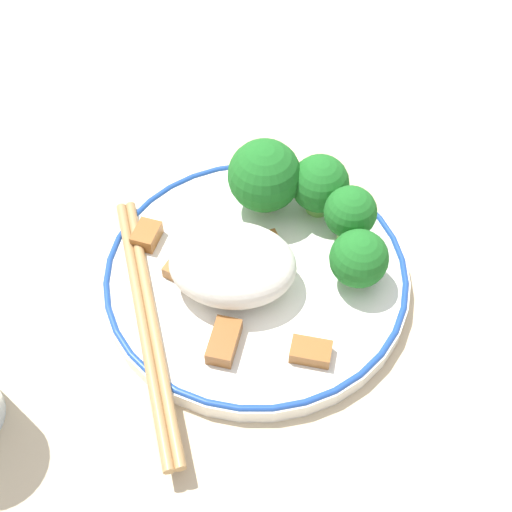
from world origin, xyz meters
name	(u,v)px	position (x,y,z in m)	size (l,w,h in m)	color
ground_plane	(256,283)	(0.00, 0.00, 0.00)	(3.00, 3.00, 0.00)	#C6B28E
plate	(256,276)	(0.00, 0.00, 0.01)	(0.24, 0.24, 0.02)	white
rice_mound	(233,265)	(0.02, 0.01, 0.04)	(0.10, 0.07, 0.05)	white
broccoli_back_left	(359,254)	(-0.08, 0.00, 0.04)	(0.04, 0.04, 0.05)	#72AD4C
broccoli_back_center	(350,213)	(-0.07, -0.04, 0.05)	(0.04, 0.04, 0.05)	#72AD4C
broccoli_back_right	(320,184)	(-0.04, -0.07, 0.04)	(0.05, 0.05, 0.05)	#72AD4C
broccoli_mid_left	(262,176)	(0.00, -0.07, 0.05)	(0.06, 0.06, 0.07)	#72AD4C
meat_near_front	(187,270)	(0.05, 0.01, 0.02)	(0.04, 0.03, 0.01)	#9E6633
meat_near_left	(311,352)	(-0.05, 0.07, 0.02)	(0.03, 0.02, 0.01)	#995B28
meat_near_right	(269,246)	(-0.01, -0.02, 0.02)	(0.03, 0.03, 0.01)	brown
meat_near_back	(224,342)	(0.02, 0.07, 0.02)	(0.02, 0.04, 0.01)	brown
meat_on_rice_edge	(147,235)	(0.09, -0.02, 0.02)	(0.02, 0.03, 0.01)	#995B28
chopsticks	(147,321)	(0.07, 0.05, 0.02)	(0.09, 0.22, 0.01)	#AD8451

